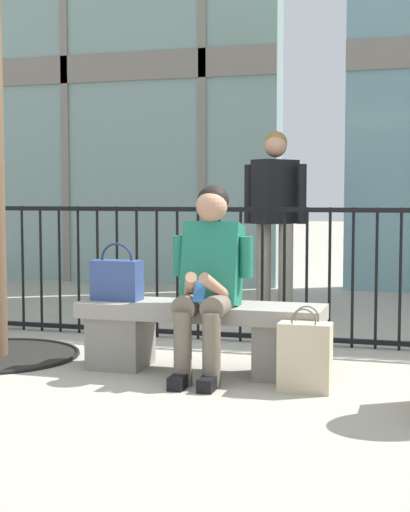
{
  "coord_description": "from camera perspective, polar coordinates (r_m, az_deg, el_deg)",
  "views": [
    {
      "loc": [
        1.42,
        -4.75,
        1.15
      ],
      "look_at": [
        0.0,
        0.1,
        0.75
      ],
      "focal_mm": 54.18,
      "sensor_mm": 36.0,
      "label": 1
    }
  ],
  "objects": [
    {
      "name": "shopping_bag",
      "position": [
        4.59,
        7.39,
        -7.36
      ],
      "size": [
        0.31,
        0.17,
        0.5
      ],
      "color": "beige",
      "rests_on": "ground"
    },
    {
      "name": "handbag_on_bench",
      "position": [
        5.17,
        -6.52,
        -1.7
      ],
      "size": [
        0.32,
        0.16,
        0.39
      ],
      "color": "#33477F",
      "rests_on": "stone_bench"
    },
    {
      "name": "ground_plane",
      "position": [
        5.09,
        -0.32,
        -8.54
      ],
      "size": [
        60.0,
        60.0,
        0.0
      ],
      "primitive_type": "plane",
      "color": "#A8A091"
    },
    {
      "name": "seated_person_with_phone",
      "position": [
        4.83,
        0.27,
        -1.41
      ],
      "size": [
        0.52,
        0.66,
        1.21
      ],
      "color": "#6B6051",
      "rests_on": "ground"
    },
    {
      "name": "plaza_railing",
      "position": [
        6.04,
        2.63,
        -1.32
      ],
      "size": [
        7.3,
        0.04,
        1.06
      ],
      "color": "black",
      "rests_on": "ground"
    },
    {
      "name": "bystander_at_railing",
      "position": [
        6.84,
        5.19,
        3.24
      ],
      "size": [
        0.55,
        0.44,
        1.71
      ],
      "color": "gray",
      "rests_on": "ground"
    },
    {
      "name": "stone_bench",
      "position": [
        5.03,
        -0.32,
        -5.53
      ],
      "size": [
        1.6,
        0.44,
        0.45
      ],
      "color": "gray",
      "rests_on": "ground"
    }
  ]
}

